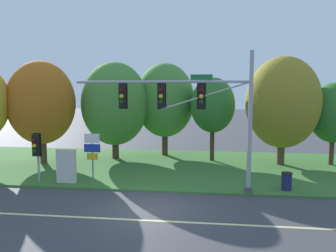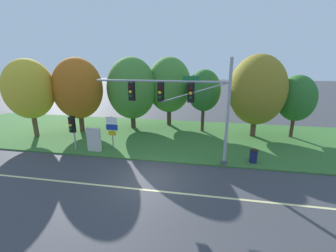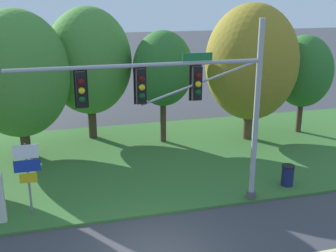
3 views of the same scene
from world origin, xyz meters
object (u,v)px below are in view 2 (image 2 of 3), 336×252
tree_mid_verge (169,85)px  tree_right_far (257,90)px  pedestrian_signal_near_kerb (72,126)px  tree_tall_centre (204,91)px  route_sign_post (112,128)px  tree_behind_signpost (132,88)px  trash_bin (253,156)px  traffic_signal_mast (185,100)px  tree_furthest_back (296,98)px  info_kiosk (94,140)px  tree_left_of_mast (78,89)px  tree_nearest_road (29,89)px

tree_mid_verge → tree_right_far: (8.56, -2.44, -0.05)m
pedestrian_signal_near_kerb → tree_tall_centre: bearing=35.6°
tree_right_far → route_sign_post: bearing=-153.2°
tree_behind_signpost → trash_bin: 13.59m
traffic_signal_mast → tree_mid_verge: bearing=106.1°
tree_furthest_back → info_kiosk: size_ratio=3.03×
traffic_signal_mast → tree_behind_signpost: size_ratio=1.25×
pedestrian_signal_near_kerb → tree_left_of_mast: tree_left_of_mast is taller
tree_nearest_road → tree_tall_centre: tree_nearest_road is taller
traffic_signal_mast → route_sign_post: 6.38m
tree_behind_signpost → tree_mid_verge: size_ratio=1.00×
tree_tall_centre → traffic_signal_mast: bearing=-98.1°
tree_behind_signpost → tree_furthest_back: tree_behind_signpost is taller
tree_left_of_mast → trash_bin: size_ratio=7.82×
tree_nearest_road → tree_left_of_mast: 4.11m
traffic_signal_mast → info_kiosk: (-7.16, 0.64, -3.47)m
tree_mid_verge → tree_tall_centre: bearing=-24.5°
tree_mid_verge → route_sign_post: bearing=-110.3°
tree_nearest_road → tree_furthest_back: tree_nearest_road is taller
route_sign_post → tree_nearest_road: 9.32m
route_sign_post → tree_tall_centre: (6.83, 6.59, 2.27)m
traffic_signal_mast → trash_bin: (4.88, 0.71, -3.95)m
tree_mid_verge → tree_tall_centre: (3.76, -1.72, -0.30)m
tree_behind_signpost → tree_mid_verge: bearing=26.6°
pedestrian_signal_near_kerb → info_kiosk: bearing=4.7°
pedestrian_signal_near_kerb → tree_behind_signpost: tree_behind_signpost is taller
tree_left_of_mast → tree_right_far: tree_right_far is taller
pedestrian_signal_near_kerb → traffic_signal_mast: bearing=-3.2°
tree_right_far → trash_bin: (-1.00, -6.17, -3.89)m
tree_nearest_road → tree_left_of_mast: tree_left_of_mast is taller
tree_behind_signpost → tree_tall_centre: size_ratio=1.19×
tree_behind_signpost → trash_bin: size_ratio=7.90×
tree_tall_centre → trash_bin: size_ratio=6.62×
route_sign_post → tree_tall_centre: bearing=44.0°
tree_left_of_mast → tree_mid_verge: (8.30, 4.01, 0.08)m
route_sign_post → tree_behind_signpost: size_ratio=0.38×
route_sign_post → tree_left_of_mast: 7.21m
traffic_signal_mast → tree_tall_centre: traffic_signal_mast is taller
tree_mid_verge → info_kiosk: tree_mid_verge is taller
pedestrian_signal_near_kerb → info_kiosk: size_ratio=1.48×
pedestrian_signal_near_kerb → tree_furthest_back: tree_furthest_back is taller
route_sign_post → tree_left_of_mast: bearing=140.6°
tree_left_of_mast → info_kiosk: 6.92m
traffic_signal_mast → route_sign_post: size_ratio=3.26×
tree_left_of_mast → tree_furthest_back: 20.47m
tree_furthest_back → tree_behind_signpost: bearing=178.9°
tree_nearest_road → tree_left_of_mast: bearing=32.4°
tree_left_of_mast → trash_bin: tree_left_of_mast is taller
tree_behind_signpost → tree_mid_verge: (3.60, 1.80, 0.22)m
tree_tall_centre → tree_furthest_back: tree_tall_centre is taller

